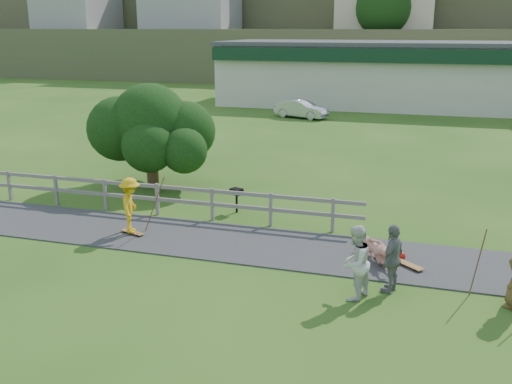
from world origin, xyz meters
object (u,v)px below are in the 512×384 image
skater_rider (131,208)px  tree (151,140)px  spectator_a (355,263)px  car_silver (301,109)px  bbq (237,201)px  skater_fallen (378,251)px  spectator_b (393,259)px

skater_rider → tree: (-1.98, 5.37, 1.03)m
spectator_a → car_silver: bearing=-143.2°
tree → bbq: size_ratio=5.69×
car_silver → tree: 19.49m
skater_rider → bbq: 3.88m
tree → bbq: bearing=-28.1°
skater_rider → bbq: size_ratio=2.00×
tree → car_silver: bearing=84.5°
car_silver → skater_fallen: bearing=-144.8°
skater_fallen → spectator_b: spectator_b is taller
skater_fallen → spectator_a: spectator_a is taller
car_silver → bbq: car_silver is taller
tree → bbq: tree is taller
bbq → spectator_a: bearing=-28.1°
spectator_a → tree: size_ratio=0.37×
spectator_a → bbq: 7.16m
skater_rider → tree: 5.81m
spectator_a → bbq: bearing=-116.8°
spectator_a → bbq: spectator_a is taller
skater_fallen → car_silver: car_silver is taller
skater_rider → skater_fallen: bearing=-110.5°
skater_fallen → tree: (-9.42, 5.38, 1.55)m
skater_fallen → car_silver: 25.88m
car_silver → tree: (-1.86, -19.36, 1.25)m
tree → bbq: (4.35, -2.32, -1.45)m
skater_fallen → spectator_b: size_ratio=1.06×
skater_rider → spectator_a: spectator_a is taller
spectator_a → spectator_b: (0.81, 0.63, -0.05)m
spectator_b → car_silver: size_ratio=0.44×
car_silver → tree: bearing=-167.3°
spectator_a → spectator_b: size_ratio=1.06×
skater_rider → spectator_a: 7.46m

